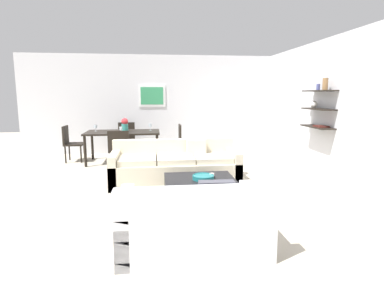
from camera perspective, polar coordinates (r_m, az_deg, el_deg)
name	(u,v)px	position (r m, az deg, el deg)	size (l,w,h in m)	color
ground_plane	(174,188)	(5.59, -3.35, -8.00)	(18.00, 18.00, 0.00)	#BCB29E
back_wall_unit	(176,104)	(8.89, -2.93, 7.19)	(8.40, 0.09, 2.70)	silver
right_wall_shelf_unit	(323,109)	(6.81, 22.66, 5.94)	(0.34, 8.20, 2.70)	silver
sofa_beige	(175,168)	(5.84, -3.03, -4.29)	(2.31, 0.90, 0.78)	beige
loveseat_white	(193,222)	(3.43, 0.19, -14.03)	(1.54, 0.90, 0.78)	white
coffee_table	(201,193)	(4.73, 1.59, -8.79)	(1.05, 1.05, 0.38)	black
decorative_bowl	(203,177)	(4.71, 2.05, -6.00)	(0.33, 0.33, 0.07)	#19666B
candle_jar	(212,175)	(4.82, 3.60, -5.70)	(0.08, 0.08, 0.06)	silver
dining_table	(123,134)	(7.74, -12.40, 1.72)	(1.74, 0.96, 0.75)	black
dining_chair_right_far	(175,139)	(7.96, -3.02, 0.84)	(0.44, 0.44, 0.88)	black
dining_chair_head	(126,137)	(8.64, -11.81, 1.31)	(0.44, 0.44, 0.88)	black
dining_chair_foot	(119,148)	(6.89, -13.05, -0.65)	(0.44, 0.44, 0.88)	black
dining_chair_left_far	(71,141)	(8.20, -21.14, 0.48)	(0.44, 0.44, 0.88)	black
wine_glass_left_far	(96,127)	(7.93, -17.09, 3.04)	(0.08, 0.08, 0.16)	silver
wine_glass_head	(124,124)	(8.13, -12.17, 3.54)	(0.08, 0.08, 0.19)	silver
wine_glass_right_far	(150,125)	(7.80, -7.57, 3.35)	(0.07, 0.07, 0.17)	silver
wine_glass_foot	(121,129)	(7.31, -12.76, 2.71)	(0.06, 0.06, 0.16)	silver
centerpiece_vase	(125,125)	(7.67, -12.09, 3.43)	(0.16, 0.16, 0.32)	teal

